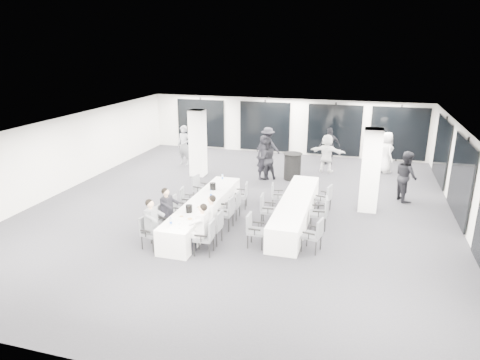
# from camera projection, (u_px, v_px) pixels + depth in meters

# --- Properties ---
(room) EXTENTS (14.04, 16.04, 2.84)m
(room) POSITION_uv_depth(u_px,v_px,m) (273.00, 163.00, 15.13)
(room) COLOR #25262B
(room) RESTS_ON ground
(column_left) EXTENTS (0.60, 0.60, 2.80)m
(column_left) POSITION_uv_depth(u_px,v_px,m) (198.00, 143.00, 18.02)
(column_left) COLOR white
(column_left) RESTS_ON floor
(column_right) EXTENTS (0.60, 0.60, 2.80)m
(column_right) POSITION_uv_depth(u_px,v_px,m) (370.00, 170.00, 14.15)
(column_right) COLOR white
(column_right) RESTS_ON floor
(banquet_table_main) EXTENTS (0.90, 5.00, 0.75)m
(banquet_table_main) POSITION_uv_depth(u_px,v_px,m) (204.00, 211.00, 13.43)
(banquet_table_main) COLOR white
(banquet_table_main) RESTS_ON floor
(banquet_table_side) EXTENTS (0.90, 5.00, 0.75)m
(banquet_table_side) POSITION_uv_depth(u_px,v_px,m) (295.00, 210.00, 13.55)
(banquet_table_side) COLOR white
(banquet_table_side) RESTS_ON floor
(cocktail_table) EXTENTS (0.80, 0.80, 1.11)m
(cocktail_table) POSITION_uv_depth(u_px,v_px,m) (292.00, 166.00, 17.69)
(cocktail_table) COLOR black
(cocktail_table) RESTS_ON floor
(chair_main_left_near) EXTENTS (0.55, 0.58, 0.91)m
(chair_main_left_near) POSITION_uv_depth(u_px,v_px,m) (149.00, 230.00, 11.74)
(chair_main_left_near) COLOR #55585D
(chair_main_left_near) RESTS_ON floor
(chair_main_left_second) EXTENTS (0.48, 0.53, 0.92)m
(chair_main_left_second) POSITION_uv_depth(u_px,v_px,m) (164.00, 217.00, 12.61)
(chair_main_left_second) COLOR #55585D
(chair_main_left_second) RESTS_ON floor
(chair_main_left_mid) EXTENTS (0.46, 0.51, 0.87)m
(chair_main_left_mid) POSITION_uv_depth(u_px,v_px,m) (177.00, 207.00, 13.44)
(chair_main_left_mid) COLOR #55585D
(chair_main_left_mid) RESTS_ON floor
(chair_main_left_fourth) EXTENTS (0.53, 0.56, 0.89)m
(chair_main_left_fourth) POSITION_uv_depth(u_px,v_px,m) (186.00, 199.00, 14.10)
(chair_main_left_fourth) COLOR #55585D
(chair_main_left_fourth) RESTS_ON floor
(chair_main_left_far) EXTENTS (0.55, 0.59, 0.94)m
(chair_main_left_far) POSITION_uv_depth(u_px,v_px,m) (199.00, 187.00, 15.20)
(chair_main_left_far) COLOR #55585D
(chair_main_left_far) RESTS_ON floor
(chair_main_right_near) EXTENTS (0.53, 0.58, 0.98)m
(chair_main_right_near) POSITION_uv_depth(u_px,v_px,m) (207.00, 235.00, 11.35)
(chair_main_right_near) COLOR #55585D
(chair_main_right_near) RESTS_ON floor
(chair_main_right_second) EXTENTS (0.50, 0.56, 0.96)m
(chair_main_right_second) POSITION_uv_depth(u_px,v_px,m) (215.00, 225.00, 11.98)
(chair_main_right_second) COLOR #55585D
(chair_main_right_second) RESTS_ON floor
(chair_main_right_mid) EXTENTS (0.53, 0.59, 1.04)m
(chair_main_right_mid) POSITION_uv_depth(u_px,v_px,m) (227.00, 211.00, 12.92)
(chair_main_right_mid) COLOR #55585D
(chair_main_right_mid) RESTS_ON floor
(chair_main_right_fourth) EXTENTS (0.48, 0.53, 0.92)m
(chair_main_right_fourth) POSITION_uv_depth(u_px,v_px,m) (235.00, 203.00, 13.71)
(chair_main_right_fourth) COLOR #55585D
(chair_main_right_fourth) RESTS_ON floor
(chair_main_right_far) EXTENTS (0.52, 0.56, 0.90)m
(chair_main_right_far) POSITION_uv_depth(u_px,v_px,m) (243.00, 194.00, 14.59)
(chair_main_right_far) COLOR #55585D
(chair_main_right_far) RESTS_ON floor
(chair_side_left_near) EXTENTS (0.48, 0.54, 0.95)m
(chair_side_left_near) POSITION_uv_depth(u_px,v_px,m) (254.00, 228.00, 11.81)
(chair_side_left_near) COLOR #55585D
(chair_side_left_near) RESTS_ON floor
(chair_side_left_mid) EXTENTS (0.53, 0.58, 0.97)m
(chair_side_left_mid) POSITION_uv_depth(u_px,v_px,m) (266.00, 208.00, 13.26)
(chair_side_left_mid) COLOR #55585D
(chair_side_left_mid) RESTS_ON floor
(chair_side_left_far) EXTENTS (0.50, 0.54, 0.86)m
(chair_side_left_far) POSITION_uv_depth(u_px,v_px,m) (276.00, 194.00, 14.61)
(chair_side_left_far) COLOR #55585D
(chair_side_left_far) RESTS_ON floor
(chair_side_right_near) EXTENTS (0.57, 0.60, 0.95)m
(chair_side_right_near) POSITION_uv_depth(u_px,v_px,m) (315.00, 233.00, 11.50)
(chair_side_right_near) COLOR #55585D
(chair_side_right_near) RESTS_ON floor
(chair_side_right_mid) EXTENTS (0.57, 0.62, 1.01)m
(chair_side_right_mid) POSITION_uv_depth(u_px,v_px,m) (321.00, 211.00, 12.93)
(chair_side_right_mid) COLOR #55585D
(chair_side_right_mid) RESTS_ON floor
(chair_side_right_far) EXTENTS (0.57, 0.60, 0.94)m
(chair_side_right_far) POSITION_uv_depth(u_px,v_px,m) (325.00, 197.00, 14.25)
(chair_side_right_far) COLOR #55585D
(chair_side_right_far) RESTS_ON floor
(seated_guest_a) EXTENTS (0.50, 0.38, 1.44)m
(seated_guest_a) POSITION_uv_depth(u_px,v_px,m) (153.00, 221.00, 11.59)
(seated_guest_a) COLOR slate
(seated_guest_a) RESTS_ON floor
(seated_guest_b) EXTENTS (0.50, 0.38, 1.44)m
(seated_guest_b) POSITION_uv_depth(u_px,v_px,m) (169.00, 208.00, 12.48)
(seated_guest_b) COLOR black
(seated_guest_b) RESTS_ON floor
(seated_guest_c) EXTENTS (0.50, 0.38, 1.44)m
(seated_guest_c) POSITION_uv_depth(u_px,v_px,m) (201.00, 225.00, 11.31)
(seated_guest_c) COLOR silver
(seated_guest_c) RESTS_ON floor
(seated_guest_d) EXTENTS (0.50, 0.38, 1.44)m
(seated_guest_d) POSITION_uv_depth(u_px,v_px,m) (209.00, 216.00, 11.94)
(seated_guest_d) COLOR silver
(seated_guest_d) RESTS_ON floor
(standing_guest_a) EXTENTS (0.97, 0.92, 2.09)m
(standing_guest_a) POSITION_uv_depth(u_px,v_px,m) (265.00, 155.00, 17.53)
(standing_guest_a) COLOR black
(standing_guest_a) RESTS_ON floor
(standing_guest_b) EXTENTS (1.12, 0.97, 1.99)m
(standing_guest_b) POSITION_uv_depth(u_px,v_px,m) (266.00, 156.00, 17.59)
(standing_guest_b) COLOR black
(standing_guest_b) RESTS_ON floor
(standing_guest_c) EXTENTS (1.38, 0.89, 1.98)m
(standing_guest_c) POSITION_uv_depth(u_px,v_px,m) (268.00, 144.00, 19.75)
(standing_guest_c) COLOR black
(standing_guest_c) RESTS_ON floor
(standing_guest_d) EXTENTS (1.32, 1.07, 1.97)m
(standing_guest_d) POSITION_uv_depth(u_px,v_px,m) (330.00, 144.00, 19.77)
(standing_guest_d) COLOR black
(standing_guest_d) RESTS_ON floor
(standing_guest_e) EXTENTS (0.94, 1.13, 2.02)m
(standing_guest_e) POSITION_uv_depth(u_px,v_px,m) (386.00, 150.00, 18.55)
(standing_guest_e) COLOR silver
(standing_guest_e) RESTS_ON floor
(standing_guest_f) EXTENTS (1.83, 0.96, 1.90)m
(standing_guest_f) POSITION_uv_depth(u_px,v_px,m) (327.00, 151.00, 18.63)
(standing_guest_f) COLOR silver
(standing_guest_f) RESTS_ON floor
(standing_guest_g) EXTENTS (0.87, 0.76, 2.08)m
(standing_guest_g) POSITION_uv_depth(u_px,v_px,m) (184.00, 143.00, 19.69)
(standing_guest_g) COLOR slate
(standing_guest_g) RESTS_ON floor
(standing_guest_h) EXTENTS (0.94, 1.15, 2.06)m
(standing_guest_h) POSITION_uv_depth(u_px,v_px,m) (406.00, 173.00, 15.16)
(standing_guest_h) COLOR black
(standing_guest_h) RESTS_ON floor
(ice_bucket_near) EXTENTS (0.19, 0.19, 0.22)m
(ice_bucket_near) POSITION_uv_depth(u_px,v_px,m) (189.00, 209.00, 12.34)
(ice_bucket_near) COLOR black
(ice_bucket_near) RESTS_ON banquet_table_main
(ice_bucket_far) EXTENTS (0.20, 0.20, 0.23)m
(ice_bucket_far) POSITION_uv_depth(u_px,v_px,m) (213.00, 186.00, 14.25)
(ice_bucket_far) COLOR black
(ice_bucket_far) RESTS_ON banquet_table_main
(water_bottle_a) EXTENTS (0.07, 0.07, 0.22)m
(water_bottle_a) POSITION_uv_depth(u_px,v_px,m) (171.00, 222.00, 11.45)
(water_bottle_a) COLOR silver
(water_bottle_a) RESTS_ON banquet_table_main
(water_bottle_b) EXTENTS (0.07, 0.07, 0.23)m
(water_bottle_b) POSITION_uv_depth(u_px,v_px,m) (211.00, 194.00, 13.54)
(water_bottle_b) COLOR silver
(water_bottle_b) RESTS_ON banquet_table_main
(water_bottle_c) EXTENTS (0.07, 0.07, 0.21)m
(water_bottle_c) POSITION_uv_depth(u_px,v_px,m) (222.00, 177.00, 15.26)
(water_bottle_c) COLOR silver
(water_bottle_c) RESTS_ON banquet_table_main
(plate_a) EXTENTS (0.18, 0.18, 0.03)m
(plate_a) POSITION_uv_depth(u_px,v_px,m) (181.00, 216.00, 12.04)
(plate_a) COLOR white
(plate_a) RESTS_ON banquet_table_main
(plate_b) EXTENTS (0.22, 0.22, 0.03)m
(plate_b) POSITION_uv_depth(u_px,v_px,m) (190.00, 219.00, 11.87)
(plate_b) COLOR white
(plate_b) RESTS_ON banquet_table_main
(plate_c) EXTENTS (0.18, 0.18, 0.03)m
(plate_c) POSITION_uv_depth(u_px,v_px,m) (199.00, 207.00, 12.72)
(plate_c) COLOR white
(plate_c) RESTS_ON banquet_table_main
(wine_glass) EXTENTS (0.07, 0.07, 0.18)m
(wine_glass) POSITION_uv_depth(u_px,v_px,m) (179.00, 224.00, 11.25)
(wine_glass) COLOR silver
(wine_glass) RESTS_ON banquet_table_main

